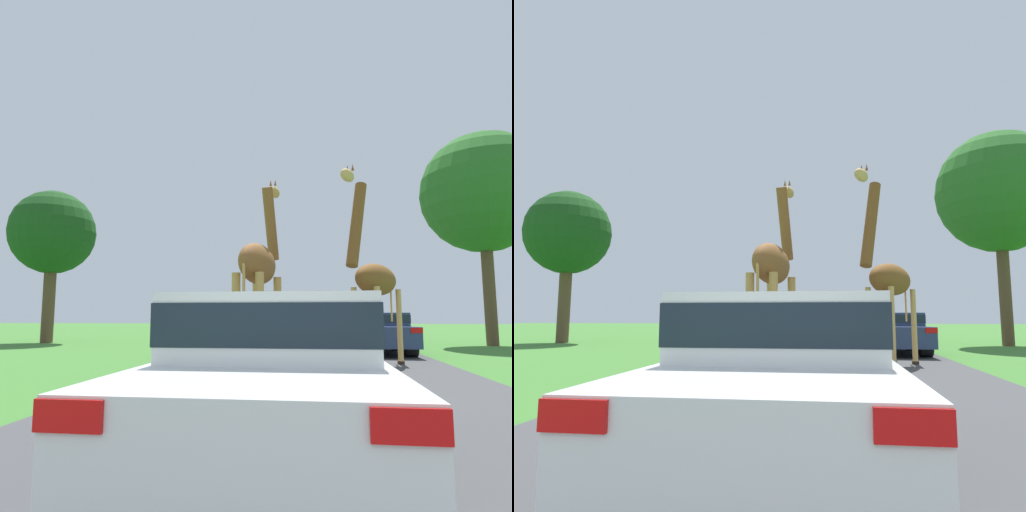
% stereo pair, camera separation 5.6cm
% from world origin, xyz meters
% --- Properties ---
extents(road, '(6.99, 120.00, 0.00)m').
position_xyz_m(road, '(0.00, 30.00, 0.00)').
color(road, '#424244').
rests_on(road, ground).
extents(giraffe_near_road, '(1.10, 2.86, 5.00)m').
position_xyz_m(giraffe_near_road, '(-1.28, 11.90, 2.36)').
color(giraffe_near_road, tan).
rests_on(giraffe_near_road, ground).
extents(giraffe_companion, '(1.84, 2.83, 4.86)m').
position_xyz_m(giraffe_companion, '(1.56, 12.76, 2.25)').
color(giraffe_companion, tan).
rests_on(giraffe_companion, ground).
extents(car_lead_maroon, '(1.84, 4.52, 1.43)m').
position_xyz_m(car_lead_maroon, '(-0.29, 5.17, 0.76)').
color(car_lead_maroon, silver).
rests_on(car_lead_maroon, ground).
extents(car_queue_right, '(1.93, 4.46, 1.36)m').
position_xyz_m(car_queue_right, '(2.21, 17.12, 0.74)').
color(car_queue_right, navy).
rests_on(car_queue_right, ground).
extents(car_queue_left, '(1.99, 4.36, 1.28)m').
position_xyz_m(car_queue_left, '(-2.58, 26.27, 0.69)').
color(car_queue_left, silver).
rests_on(car_queue_left, ground).
extents(car_far_ahead, '(1.81, 4.24, 1.38)m').
position_xyz_m(car_far_ahead, '(-1.41, 21.31, 0.73)').
color(car_far_ahead, maroon).
rests_on(car_far_ahead, ground).
extents(car_verge_right, '(1.84, 4.06, 1.32)m').
position_xyz_m(car_verge_right, '(2.45, 25.53, 0.72)').
color(car_verge_right, '#561914').
rests_on(car_verge_right, ground).
extents(car_rear_follower, '(1.93, 4.24, 1.46)m').
position_xyz_m(car_rear_follower, '(-2.61, 15.32, 0.77)').
color(car_rear_follower, gray).
rests_on(car_rear_follower, ground).
extents(tree_left_edge, '(5.37, 5.37, 9.40)m').
position_xyz_m(tree_left_edge, '(7.53, 21.74, 6.69)').
color(tree_left_edge, brown).
rests_on(tree_left_edge, ground).
extents(tree_centre_back, '(4.06, 4.06, 7.35)m').
position_xyz_m(tree_centre_back, '(-12.62, 21.32, 5.25)').
color(tree_centre_back, brown).
rests_on(tree_centre_back, ground).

